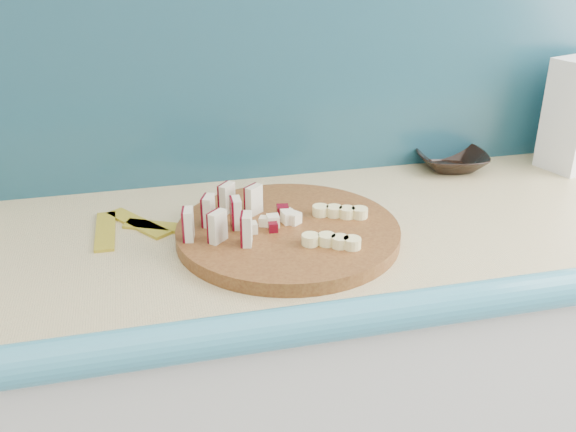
# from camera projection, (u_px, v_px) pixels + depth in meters

# --- Properties ---
(kitchen_counter) EXTENTS (2.20, 0.63, 0.91)m
(kitchen_counter) POSITION_uv_depth(u_px,v_px,m) (314.00, 414.00, 1.40)
(kitchen_counter) COLOR beige
(kitchen_counter) RESTS_ON ground
(backsplash) EXTENTS (2.20, 0.02, 0.50)m
(backsplash) POSITION_uv_depth(u_px,v_px,m) (282.00, 64.00, 1.36)
(backsplash) COLOR teal
(backsplash) RESTS_ON kitchen_counter
(cutting_board) EXTENTS (0.54, 0.54, 0.03)m
(cutting_board) POSITION_uv_depth(u_px,v_px,m) (288.00, 232.00, 1.16)
(cutting_board) COLOR #46200F
(cutting_board) RESTS_ON kitchen_counter
(apple_wedges) EXTENTS (0.16, 0.18, 0.06)m
(apple_wedges) POSITION_uv_depth(u_px,v_px,m) (225.00, 214.00, 1.14)
(apple_wedges) COLOR beige
(apple_wedges) RESTS_ON cutting_board
(apple_chunks) EXTENTS (0.06, 0.07, 0.02)m
(apple_chunks) POSITION_uv_depth(u_px,v_px,m) (274.00, 220.00, 1.16)
(apple_chunks) COLOR beige
(apple_chunks) RESTS_ON cutting_board
(banana_slices) EXTENTS (0.15, 0.17, 0.02)m
(banana_slices) POSITION_uv_depth(u_px,v_px,m) (336.00, 225.00, 1.14)
(banana_slices) COLOR #EEE091
(banana_slices) RESTS_ON cutting_board
(brown_bowl) EXTENTS (0.18, 0.18, 0.04)m
(brown_bowl) POSITION_uv_depth(u_px,v_px,m) (451.00, 160.00, 1.49)
(brown_bowl) COLOR black
(brown_bowl) RESTS_ON kitchen_counter
(banana_peel) EXTENTS (0.21, 0.18, 0.01)m
(banana_peel) POSITION_uv_depth(u_px,v_px,m) (137.00, 227.00, 1.20)
(banana_peel) COLOR gold
(banana_peel) RESTS_ON kitchen_counter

